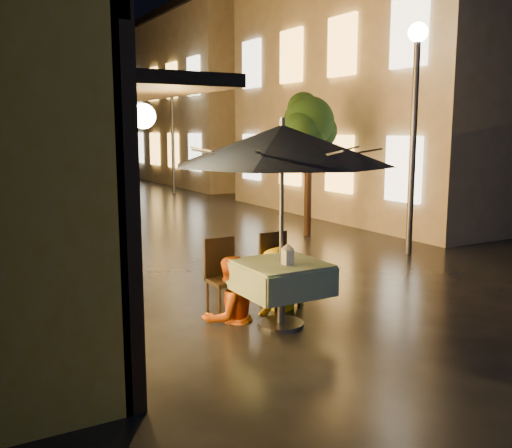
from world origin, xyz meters
TOP-DOWN VIEW (x-y plane):
  - ground at (0.00, 0.00)m, footprint 90.00×90.00m
  - east_building_near at (7.49, 6.50)m, footprint 7.30×9.30m
  - east_building_far at (7.49, 18.00)m, footprint 7.30×10.30m
  - street_tree at (2.41, 4.51)m, footprint 1.43×1.20m
  - streetlamp_near at (3.00, 2.00)m, footprint 0.36×0.36m
  - streetlamp_far at (3.00, 14.00)m, footprint 0.36×0.36m
  - cafe_table at (-1.28, -0.23)m, footprint 0.99×0.99m
  - patio_umbrella at (-1.28, -0.23)m, footprint 2.57×2.57m
  - cafe_chair_left at (-1.68, 0.50)m, footprint 0.42×0.42m
  - cafe_chair_right at (-0.88, 0.50)m, footprint 0.42×0.42m
  - table_lantern at (-1.28, -0.37)m, footprint 0.16×0.16m
  - person_orange at (-1.70, 0.27)m, footprint 0.81×0.66m
  - person_yellow at (-0.93, 0.35)m, footprint 1.14×0.82m
  - bicycle_0 at (-2.85, 3.84)m, footprint 1.62×0.99m
  - bicycle_1 at (-2.59, 4.92)m, footprint 1.58×0.66m
  - bicycle_2 at (-2.28, 5.10)m, footprint 1.70×0.70m
  - bicycle_3 at (-2.65, 6.23)m, footprint 1.81×0.83m
  - bicycle_4 at (-2.39, 7.80)m, footprint 2.03×1.31m
  - bicycle_5 at (-2.81, 9.13)m, footprint 1.70×0.90m

SIDE VIEW (x-z plane):
  - ground at x=0.00m, z-range 0.00..0.00m
  - bicycle_0 at x=-2.85m, z-range 0.00..0.81m
  - bicycle_2 at x=-2.28m, z-range 0.00..0.87m
  - bicycle_1 at x=-2.59m, z-range 0.00..0.92m
  - bicycle_5 at x=-2.81m, z-range 0.00..0.98m
  - bicycle_4 at x=-2.39m, z-range 0.00..1.01m
  - bicycle_3 at x=-2.65m, z-range 0.00..1.05m
  - cafe_chair_left at x=-1.68m, z-range 0.05..1.03m
  - cafe_chair_right at x=-0.88m, z-range 0.05..1.03m
  - cafe_table at x=-1.28m, z-range 0.20..0.98m
  - person_orange at x=-1.70m, z-range 0.00..1.55m
  - person_yellow at x=-0.93m, z-range 0.00..1.60m
  - table_lantern at x=-1.28m, z-range 0.79..1.04m
  - patio_umbrella at x=-1.28m, z-range 0.92..3.38m
  - street_tree at x=2.41m, z-range 0.85..4.00m
  - streetlamp_near at x=3.00m, z-range 0.80..5.03m
  - streetlamp_far at x=3.00m, z-range 0.80..5.03m
  - east_building_near at x=7.49m, z-range 0.01..6.81m
  - east_building_far at x=7.49m, z-range 0.01..7.31m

